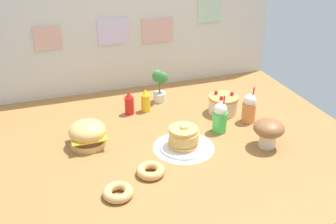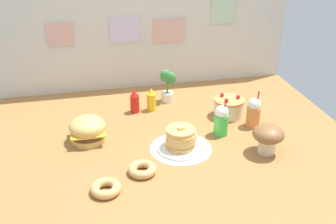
{
  "view_description": "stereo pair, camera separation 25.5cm",
  "coord_description": "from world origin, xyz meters",
  "views": [
    {
      "loc": [
        -0.75,
        -2.06,
        1.34
      ],
      "look_at": [
        -0.01,
        0.09,
        0.17
      ],
      "focal_mm": 42.47,
      "sensor_mm": 36.0,
      "label": 1
    },
    {
      "loc": [
        -0.5,
        -2.13,
        1.34
      ],
      "look_at": [
        -0.01,
        0.09,
        0.17
      ],
      "focal_mm": 42.47,
      "sensor_mm": 36.0,
      "label": 2
    }
  ],
  "objects": [
    {
      "name": "ground_plane",
      "position": [
        0.0,
        0.0,
        -0.01
      ],
      "size": [
        2.38,
        1.91,
        0.02
      ],
      "primitive_type": "cube",
      "color": "#9E6B38"
    },
    {
      "name": "back_wall",
      "position": [
        0.0,
        0.95,
        0.43
      ],
      "size": [
        2.38,
        0.04,
        0.85
      ],
      "color": "beige",
      "rests_on": "ground_plane"
    },
    {
      "name": "doily_mat",
      "position": [
        0.03,
        -0.09,
        0.0
      ],
      "size": [
        0.39,
        0.39,
        0.0
      ],
      "primitive_type": "cylinder",
      "color": "white",
      "rests_on": "ground_plane"
    },
    {
      "name": "burger",
      "position": [
        -0.53,
        0.14,
        0.08
      ],
      "size": [
        0.23,
        0.23,
        0.17
      ],
      "color": "#DBA859",
      "rests_on": "ground_plane"
    },
    {
      "name": "pancake_stack",
      "position": [
        0.03,
        -0.09,
        0.06
      ],
      "size": [
        0.3,
        0.3,
        0.15
      ],
      "color": "white",
      "rests_on": "doily_mat"
    },
    {
      "name": "layer_cake",
      "position": [
        0.48,
        0.27,
        0.07
      ],
      "size": [
        0.22,
        0.22,
        0.16
      ],
      "color": "beige",
      "rests_on": "ground_plane"
    },
    {
      "name": "ketchup_bottle",
      "position": [
        -0.17,
        0.48,
        0.08
      ],
      "size": [
        0.07,
        0.07,
        0.18
      ],
      "color": "red",
      "rests_on": "ground_plane"
    },
    {
      "name": "mustard_bottle",
      "position": [
        -0.05,
        0.48,
        0.08
      ],
      "size": [
        0.07,
        0.07,
        0.18
      ],
      "color": "yellow",
      "rests_on": "ground_plane"
    },
    {
      "name": "cream_soda_cup",
      "position": [
        0.34,
        0.03,
        0.1
      ],
      "size": [
        0.1,
        0.1,
        0.26
      ],
      "color": "green",
      "rests_on": "ground_plane"
    },
    {
      "name": "orange_float_cup",
      "position": [
        0.59,
        0.09,
        0.1
      ],
      "size": [
        0.1,
        0.1,
        0.26
      ],
      "color": "orange",
      "rests_on": "ground_plane"
    },
    {
      "name": "donut_pink_glaze",
      "position": [
        -0.46,
        -0.42,
        0.03
      ],
      "size": [
        0.16,
        0.16,
        0.05
      ],
      "color": "tan",
      "rests_on": "ground_plane"
    },
    {
      "name": "donut_chocolate",
      "position": [
        -0.24,
        -0.29,
        0.03
      ],
      "size": [
        0.16,
        0.16,
        0.05
      ],
      "color": "tan",
      "rests_on": "ground_plane"
    },
    {
      "name": "potted_plant",
      "position": [
        0.1,
        0.61,
        0.14
      ],
      "size": [
        0.13,
        0.11,
        0.27
      ],
      "color": "white",
      "rests_on": "ground_plane"
    },
    {
      "name": "mushroom_stool",
      "position": [
        0.54,
        -0.24,
        0.11
      ],
      "size": [
        0.19,
        0.19,
        0.18
      ],
      "color": "beige",
      "rests_on": "ground_plane"
    }
  ]
}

